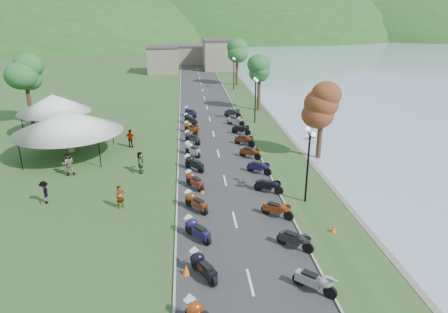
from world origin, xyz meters
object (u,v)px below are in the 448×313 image
object	(u,v)px
pedestrian_a	(121,208)
pedestrian_b	(70,175)
pedestrian_c	(46,203)
vendor_tent_main	(69,134)

from	to	relation	value
pedestrian_a	pedestrian_b	world-z (taller)	pedestrian_b
pedestrian_b	pedestrian_c	bearing A→B (deg)	73.10
vendor_tent_main	pedestrian_c	bearing A→B (deg)	-85.92
vendor_tent_main	pedestrian_b	bearing A→B (deg)	-78.12
pedestrian_b	pedestrian_a	bearing A→B (deg)	115.17
vendor_tent_main	pedestrian_a	xyz separation A→B (m)	(5.73, -10.51, -2.00)
pedestrian_c	pedestrian_a	bearing A→B (deg)	57.30
pedestrian_a	pedestrian_b	size ratio (longest dim) A/B	0.83
vendor_tent_main	pedestrian_a	bearing A→B (deg)	-61.38
pedestrian_a	pedestrian_c	bearing A→B (deg)	135.27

